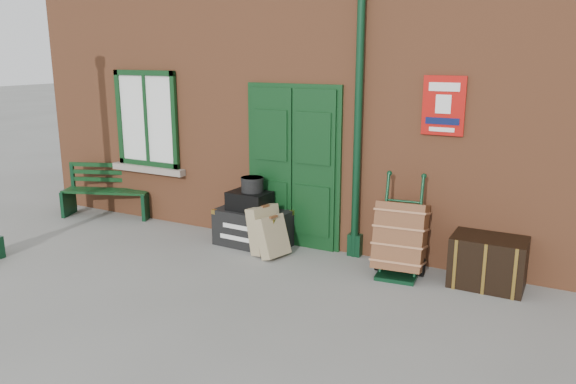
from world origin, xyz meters
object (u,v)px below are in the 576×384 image
Objects in this scene: porter_trolley at (400,238)px; dark_trunk at (488,262)px; houdini_trunk at (253,228)px; bench at (109,189)px.

porter_trolley is 1.04m from dark_trunk.
porter_trolley is 1.48× the size of dark_trunk.
dark_trunk is at bearing 2.91° from houdini_trunk.
porter_trolley reaches higher than bench.
bench is 2.93m from houdini_trunk.
bench is 6.09m from dark_trunk.
porter_trolley reaches higher than houdini_trunk.
porter_trolley is (2.16, -0.08, 0.22)m from houdini_trunk.
houdini_trunk is 1.24× the size of dark_trunk.
houdini_trunk is at bearing 171.65° from porter_trolley.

